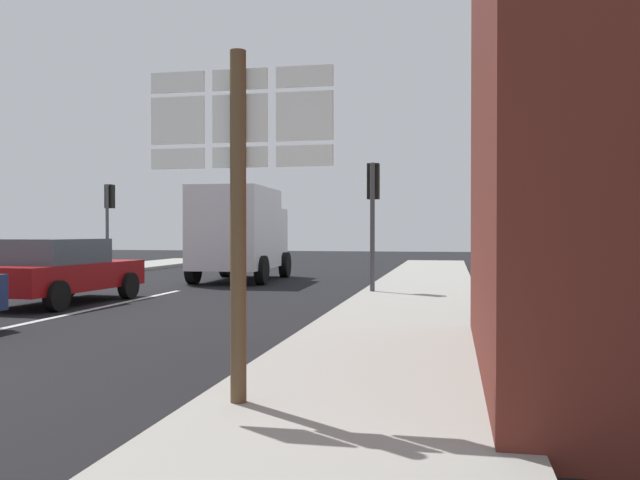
{
  "coord_description": "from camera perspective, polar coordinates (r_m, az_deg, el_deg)",
  "views": [
    {
      "loc": [
        7.38,
        -5.0,
        1.62
      ],
      "look_at": [
        4.67,
        8.55,
        1.46
      ],
      "focal_mm": 37.05,
      "sensor_mm": 36.0,
      "label": 1
    }
  ],
  "objects": [
    {
      "name": "traffic_light_near_right",
      "position": [
        16.73,
        4.61,
        3.64
      ],
      "size": [
        0.3,
        0.49,
        3.36
      ],
      "color": "#47474C",
      "rests_on": "ground"
    },
    {
      "name": "traffic_light_far_left",
      "position": [
        26.39,
        -17.75,
        2.66
      ],
      "size": [
        0.3,
        0.49,
        3.43
      ],
      "color": "#47474C",
      "rests_on": "ground"
    },
    {
      "name": "sidewalk_right",
      "position": [
        13.12,
        7.72,
        -6.11
      ],
      "size": [
        2.87,
        44.0,
        0.14
      ],
      "primitive_type": "cube",
      "color": "gray",
      "rests_on": "ground"
    },
    {
      "name": "sedan_far",
      "position": [
        16.01,
        -21.53,
        -2.45
      ],
      "size": [
        2.19,
        4.31,
        1.47
      ],
      "color": "maroon",
      "rests_on": "ground"
    },
    {
      "name": "ground_plane",
      "position": [
        16.8,
        -14.86,
        -4.88
      ],
      "size": [
        80.0,
        80.0,
        0.0
      ],
      "primitive_type": "plane",
      "color": "black"
    },
    {
      "name": "delivery_truck",
      "position": [
        22.02,
        -6.89,
        0.76
      ],
      "size": [
        2.64,
        5.08,
        3.05
      ],
      "color": "silver",
      "rests_on": "ground"
    },
    {
      "name": "route_sign_post",
      "position": [
        5.81,
        -7.02,
        4.43
      ],
      "size": [
        1.66,
        0.14,
        3.2
      ],
      "color": "brown",
      "rests_on": "ground"
    },
    {
      "name": "lane_centre_stripe",
      "position": [
        13.35,
        -22.5,
        -6.32
      ],
      "size": [
        0.16,
        12.0,
        0.01
      ],
      "primitive_type": "cube",
      "color": "silver",
      "rests_on": "ground"
    }
  ]
}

